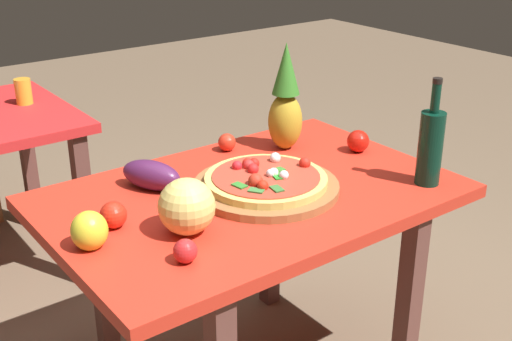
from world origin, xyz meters
name	(u,v)px	position (x,y,z in m)	size (l,w,h in m)	color
display_table	(251,218)	(0.00, 0.00, 0.64)	(1.22, 0.81, 0.73)	brown
pizza_board	(266,187)	(0.04, -0.03, 0.74)	(0.44, 0.44, 0.03)	#925D34
pizza	(266,178)	(0.04, -0.03, 0.77)	(0.37, 0.37, 0.06)	#D8B95C
wine_bottle	(430,146)	(0.47, -0.28, 0.86)	(0.08, 0.08, 0.34)	black
pineapple_left	(286,102)	(0.31, 0.22, 0.90)	(0.12, 0.12, 0.38)	#AE8F25
melon	(187,206)	(-0.29, -0.11, 0.81)	(0.15, 0.15, 0.15)	#E2CC6B
bell_pepper	(89,231)	(-0.53, -0.03, 0.78)	(0.10, 0.10, 0.10)	yellow
eggplant	(151,175)	(-0.23, 0.20, 0.77)	(0.20, 0.09, 0.09)	#4E1E48
tomato_at_corner	(227,142)	(0.13, 0.32, 0.76)	(0.06, 0.06, 0.06)	red
tomato_near_board	(113,215)	(-0.44, 0.03, 0.77)	(0.07, 0.07, 0.07)	red
tomato_beside_pepper	(358,141)	(0.49, 0.04, 0.77)	(0.08, 0.08, 0.08)	red
tomato_by_bottle	(185,251)	(-0.38, -0.24, 0.76)	(0.06, 0.06, 0.06)	red
drinking_glass_juice	(23,91)	(-0.25, 1.29, 0.78)	(0.07, 0.07, 0.11)	gold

